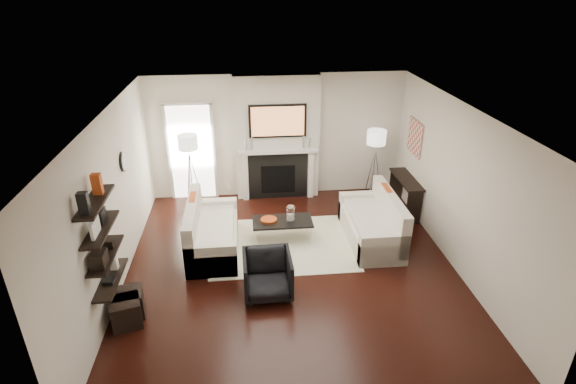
{
  "coord_description": "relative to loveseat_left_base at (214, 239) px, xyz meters",
  "views": [
    {
      "loc": [
        -0.7,
        -6.29,
        4.45
      ],
      "look_at": [
        0.0,
        0.6,
        1.15
      ],
      "focal_mm": 28.0,
      "sensor_mm": 36.0,
      "label": 1
    }
  ],
  "objects": [
    {
      "name": "room_envelope",
      "position": [
        1.33,
        -0.73,
        1.14
      ],
      "size": [
        6.0,
        6.0,
        6.0
      ],
      "color": "black",
      "rests_on": "ground"
    },
    {
      "name": "chimney_breast",
      "position": [
        1.33,
        2.14,
        1.14
      ],
      "size": [
        1.8,
        0.25,
        2.7
      ],
      "primitive_type": "cube",
      "color": "silver",
      "rests_on": "floor"
    },
    {
      "name": "fireplace_surround",
      "position": [
        1.33,
        2.01,
        0.31
      ],
      "size": [
        1.3,
        0.02,
        1.04
      ],
      "primitive_type": "cube",
      "color": "black",
      "rests_on": "floor"
    },
    {
      "name": "firebox",
      "position": [
        1.33,
        2.0,
        0.24
      ],
      "size": [
        0.75,
        0.02,
        0.65
      ],
      "primitive_type": "cube",
      "color": "black",
      "rests_on": "floor"
    },
    {
      "name": "mantel_pilaster_l",
      "position": [
        0.61,
        1.98,
        0.34
      ],
      "size": [
        0.12,
        0.08,
        1.1
      ],
      "primitive_type": "cube",
      "color": "white",
      "rests_on": "floor"
    },
    {
      "name": "mantel_pilaster_r",
      "position": [
        2.05,
        1.98,
        0.34
      ],
      "size": [
        0.12,
        0.08,
        1.1
      ],
      "primitive_type": "cube",
      "color": "white",
      "rests_on": "floor"
    },
    {
      "name": "mantel_shelf",
      "position": [
        1.33,
        1.96,
        0.91
      ],
      "size": [
        1.7,
        0.18,
        0.07
      ],
      "primitive_type": "cube",
      "color": "white",
      "rests_on": "chimney_breast"
    },
    {
      "name": "tv_body",
      "position": [
        1.33,
        1.98,
        1.57
      ],
      "size": [
        1.2,
        0.06,
        0.7
      ],
      "primitive_type": "cube",
      "color": "black",
      "rests_on": "chimney_breast"
    },
    {
      "name": "tv_screen",
      "position": [
        1.33,
        1.95,
        1.57
      ],
      "size": [
        1.1,
        0.0,
        0.62
      ],
      "primitive_type": "cube",
      "color": "#BF723F",
      "rests_on": "tv_body"
    },
    {
      "name": "candlestick_l_tall",
      "position": [
        0.78,
        1.97,
        1.09
      ],
      "size": [
        0.04,
        0.04,
        0.3
      ],
      "primitive_type": "cylinder",
      "color": "silver",
      "rests_on": "mantel_shelf"
    },
    {
      "name": "candlestick_l_short",
      "position": [
        0.65,
        1.97,
        1.06
      ],
      "size": [
        0.04,
        0.04,
        0.24
      ],
      "primitive_type": "cylinder",
      "color": "silver",
      "rests_on": "mantel_shelf"
    },
    {
      "name": "candlestick_r_tall",
      "position": [
        1.88,
        1.97,
        1.09
      ],
      "size": [
        0.04,
        0.04,
        0.3
      ],
      "primitive_type": "cylinder",
      "color": "silver",
      "rests_on": "mantel_shelf"
    },
    {
      "name": "candlestick_r_short",
      "position": [
        2.01,
        1.97,
        1.06
      ],
      "size": [
        0.04,
        0.04,
        0.24
      ],
      "primitive_type": "cylinder",
      "color": "silver",
      "rests_on": "mantel_shelf"
    },
    {
      "name": "hallway_panel",
      "position": [
        -0.52,
        2.25,
        0.84
      ],
      "size": [
        0.9,
        0.02,
        2.1
      ],
      "primitive_type": "cube",
      "color": "white",
      "rests_on": "floor"
    },
    {
      "name": "door_trim_l",
      "position": [
        -1.0,
        2.23,
        0.84
      ],
      "size": [
        0.06,
        0.06,
        2.16
      ],
      "primitive_type": "cube",
      "color": "white",
      "rests_on": "floor"
    },
    {
      "name": "door_trim_r",
      "position": [
        -0.04,
        2.23,
        0.84
      ],
      "size": [
        0.06,
        0.06,
        2.16
      ],
      "primitive_type": "cube",
      "color": "white",
      "rests_on": "floor"
    },
    {
      "name": "door_trim_top",
      "position": [
        -0.52,
        2.23,
        1.92
      ],
      "size": [
        1.02,
        0.06,
        0.06
      ],
      "primitive_type": "cube",
      "color": "white",
      "rests_on": "wall_back"
    },
    {
      "name": "rug",
      "position": [
        1.24,
        0.03,
        -0.2
      ],
      "size": [
        2.6,
        2.0,
        0.01
      ],
      "primitive_type": "cube",
      "color": "beige",
      "rests_on": "floor"
    },
    {
      "name": "loveseat_left_base",
      "position": [
        0.0,
        0.0,
        0.0
      ],
      "size": [
        0.85,
        1.8,
        0.42
      ],
      "primitive_type": "cube",
      "color": "silver",
      "rests_on": "floor"
    },
    {
      "name": "loveseat_left_back",
      "position": [
        -0.33,
        0.0,
        0.32
      ],
      "size": [
        0.18,
        1.8,
        0.8
      ],
      "primitive_type": "cube",
      "color": "silver",
      "rests_on": "floor"
    },
    {
      "name": "loveseat_left_arm_n",
      "position": [
        0.0,
        -0.81,
        0.09
      ],
      "size": [
        0.85,
        0.18,
        0.6
      ],
      "primitive_type": "cube",
      "color": "silver",
      "rests_on": "floor"
    },
    {
      "name": "loveseat_left_arm_s",
      "position": [
        0.0,
        0.81,
        0.09
      ],
      "size": [
        0.85,
        0.18,
        0.6
      ],
      "primitive_type": "cube",
      "color": "silver",
      "rests_on": "floor"
    },
    {
      "name": "loveseat_left_cushion",
      "position": [
        0.05,
        0.0,
        0.26
      ],
      "size": [
        0.63,
        1.44,
        0.1
      ],
      "primitive_type": "cube",
      "color": "silver",
      "rests_on": "loveseat_left_base"
    },
    {
      "name": "pillow_left_orange",
      "position": [
        -0.33,
        0.3,
        0.52
      ],
      "size": [
        0.1,
        0.42,
        0.42
      ],
      "primitive_type": "cube",
      "color": "#B14315",
      "rests_on": "loveseat_left_cushion"
    },
    {
      "name": "pillow_left_charcoal",
      "position": [
        -0.33,
        -0.3,
        0.51
      ],
      "size": [
        0.1,
        0.4,
        0.4
      ],
      "primitive_type": "cube",
      "color": "black",
      "rests_on": "loveseat_left_cushion"
    },
    {
      "name": "loveseat_right_base",
      "position": [
        2.89,
        0.02,
        0.0
      ],
      "size": [
        0.85,
        1.8,
        0.42
      ],
      "primitive_type": "cube",
      "color": "silver",
      "rests_on": "floor"
    },
    {
      "name": "loveseat_right_back",
      "position": [
        3.23,
        0.02,
        0.32
      ],
      "size": [
        0.18,
        1.8,
        0.8
      ],
      "primitive_type": "cube",
      "color": "silver",
      "rests_on": "floor"
    },
    {
      "name": "loveseat_right_arm_n",
      "position": [
        2.89,
        -0.79,
        0.09
      ],
      "size": [
        0.85,
        0.18,
        0.6
      ],
      "primitive_type": "cube",
      "color": "silver",
      "rests_on": "floor"
    },
    {
      "name": "loveseat_right_arm_s",
      "position": [
        2.89,
        0.83,
        0.09
      ],
      "size": [
        0.85,
        0.18,
        0.6
      ],
      "primitive_type": "cube",
      "color": "silver",
      "rests_on": "floor"
    },
    {
      "name": "loveseat_right_cushion",
      "position": [
        2.84,
        0.02,
        0.26
      ],
      "size": [
        0.63,
        1.44,
        0.1
      ],
      "primitive_type": "cube",
      "color": "silver",
      "rests_on": "loveseat_right_base"
    },
    {
      "name": "pillow_right_orange",
      "position": [
        3.23,
        0.32,
        0.52
      ],
      "size": [
        0.1,
        0.42,
        0.42
      ],
      "primitive_type": "cube",
      "color": "#B14315",
      "rests_on": "loveseat_right_cushion"
    },
    {
      "name": "pillow_right_charcoal",
      "position": [
        3.23,
        -0.28,
        0.51
      ],
      "size": [
        0.1,
        0.4,
        0.4
      ],
      "primitive_type": "cube",
      "color": "black",
      "rests_on": "loveseat_right_cushion"
    },
    {
      "name": "coffee_table",
      "position": [
        1.26,
        0.19,
        0.19
      ],
      "size": [
        1.1,
        0.55,
        0.04
      ],
      "primitive_type": "cube",
      "color": "black",
      "rests_on": "floor"
    },
    {
      "name": "coffee_leg_nw",
      "position": [
        0.76,
        -0.03,
        -0.02
      ],
      "size": [
        0.02,
        0.02,
        0.38
      ],
      "primitive_type": "cylinder",
      "color": "silver",
      "rests_on": "floor"
    },
    {
      "name": "coffee_leg_ne",
      "position": [
        1.76,
        -0.03,
        -0.02
      ],
      "size": [
        0.02,
        0.02,
        0.38
      ],
      "primitive_type": "cylinder",
      "color": "silver",
      "rests_on": "floor"
    },
    {
      "name": "coffee_leg_sw",
      "position": [
        0.76,
        0.41,
        -0.02
      ],
      "size": [
        0.02,
        0.02,
        0.38
      ],
      "primitive_type": "cylinder",
      "color": "silver",
      "rests_on": "floor"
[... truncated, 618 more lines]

